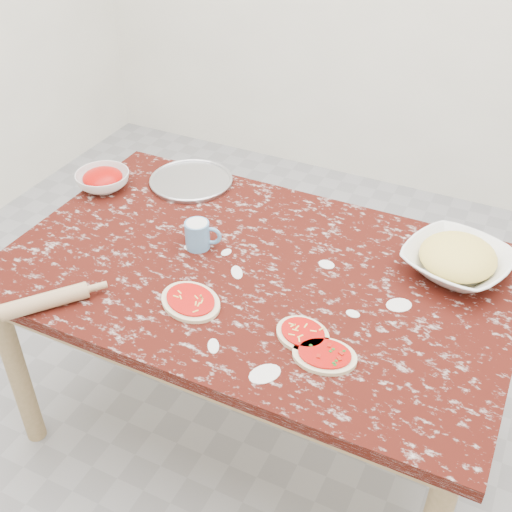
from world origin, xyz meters
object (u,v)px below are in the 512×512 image
object	(u,v)px
worktable	(256,289)
flour_mug	(199,235)
pizza_tray	(191,181)
cheese_bowl	(457,263)
sauce_bowl	(103,180)
rolling_pin	(45,301)

from	to	relation	value
worktable	flour_mug	world-z (taller)	flour_mug
worktable	pizza_tray	world-z (taller)	pizza_tray
cheese_bowl	flour_mug	size ratio (longest dim) A/B	2.66
flour_mug	cheese_bowl	bearing A→B (deg)	16.38
worktable	cheese_bowl	xyz separation A→B (m)	(0.57, 0.26, 0.12)
pizza_tray	sauce_bowl	world-z (taller)	sauce_bowl
cheese_bowl	worktable	bearing A→B (deg)	-155.78
rolling_pin	worktable	bearing A→B (deg)	42.93
sauce_bowl	flour_mug	bearing A→B (deg)	-18.58
flour_mug	rolling_pin	world-z (taller)	flour_mug
cheese_bowl	rolling_pin	bearing A→B (deg)	-146.28
worktable	cheese_bowl	world-z (taller)	cheese_bowl
cheese_bowl	flour_mug	xyz separation A→B (m)	(-0.79, -0.23, 0.01)
worktable	rolling_pin	size ratio (longest dim) A/B	6.32
sauce_bowl	cheese_bowl	bearing A→B (deg)	2.57
worktable	flour_mug	distance (m)	0.26
sauce_bowl	rolling_pin	distance (m)	0.69
sauce_bowl	flour_mug	world-z (taller)	flour_mug
worktable	flour_mug	size ratio (longest dim) A/B	13.43
pizza_tray	cheese_bowl	world-z (taller)	cheese_bowl
sauce_bowl	worktable	bearing A→B (deg)	-14.99
worktable	sauce_bowl	xyz separation A→B (m)	(-0.74, 0.20, 0.11)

